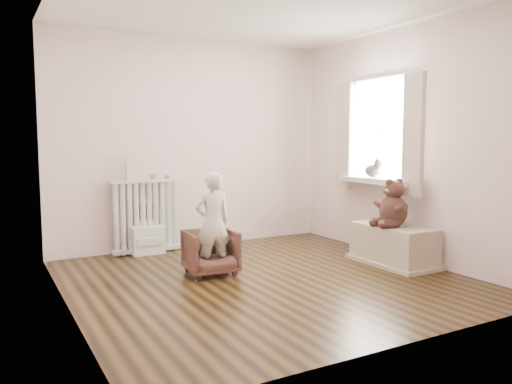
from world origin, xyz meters
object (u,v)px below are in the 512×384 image
armchair (211,252)px  child (212,223)px  toy_bench (394,246)px  teddy_bear (394,203)px  toy_vanity (147,230)px  plush_cat (373,169)px  radiator (146,220)px

armchair → child: 0.31m
toy_bench → teddy_bear: (-0.04, -0.03, 0.47)m
toy_vanity → plush_cat: plush_cat is taller
armchair → toy_bench: size_ratio=0.55×
child → teddy_bear: bearing=167.3°
toy_bench → radiator: bearing=139.9°
radiator → toy_bench: radiator is taller
toy_vanity → teddy_bear: size_ratio=1.19×
teddy_bear → plush_cat: size_ratio=1.84×
child → armchair: bearing=-85.9°
plush_cat → armchair: bearing=-161.7°
toy_bench → armchair: bearing=163.0°
armchair → child: bearing=-85.9°
child → plush_cat: (2.04, -0.03, 0.47)m
teddy_bear → plush_cat: bearing=74.8°
toy_bench → teddy_bear: 0.47m
child → teddy_bear: child is taller
radiator → child: (0.28, -1.31, 0.14)m
armchair → toy_bench: armchair is taller
teddy_bear → plush_cat: 0.65m
armchair → plush_cat: 2.19m
radiator → armchair: size_ratio=1.78×
armchair → plush_cat: bearing=1.8°
toy_vanity → armchair: size_ratio=1.22×
toy_bench → teddy_bear: bearing=-147.4°
child → plush_cat: size_ratio=3.70×
radiator → plush_cat: bearing=-29.9°
radiator → toy_bench: 2.86m
toy_vanity → plush_cat: 2.77m
toy_vanity → child: (0.29, -1.28, 0.25)m
plush_cat → child: bearing=-160.3°
radiator → toy_bench: size_ratio=0.98×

